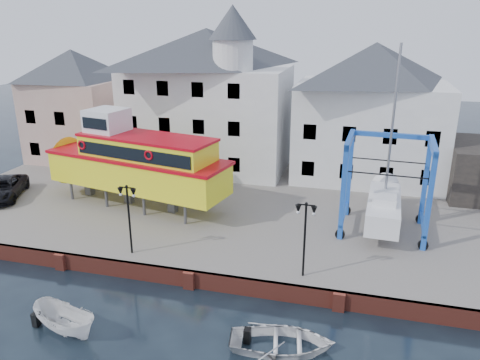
# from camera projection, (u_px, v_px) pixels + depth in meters

# --- Properties ---
(ground) EXTENTS (140.00, 140.00, 0.00)m
(ground) POSITION_uv_depth(u_px,v_px,m) (190.00, 288.00, 25.58)
(ground) COLOR black
(ground) RESTS_ON ground
(hardstanding) EXTENTS (44.00, 22.00, 1.00)m
(hardstanding) POSITION_uv_depth(u_px,v_px,m) (241.00, 206.00, 35.47)
(hardstanding) COLOR slate
(hardstanding) RESTS_ON ground
(quay_wall) EXTENTS (44.00, 0.47, 1.00)m
(quay_wall) POSITION_uv_depth(u_px,v_px,m) (190.00, 279.00, 25.51)
(quay_wall) COLOR maroon
(quay_wall) RESTS_ON ground
(building_pink) EXTENTS (8.00, 7.00, 10.30)m
(building_pink) POSITION_uv_depth(u_px,v_px,m) (76.00, 105.00, 44.37)
(building_pink) COLOR tan
(building_pink) RESTS_ON hardstanding
(building_white_main) EXTENTS (14.00, 8.30, 14.00)m
(building_white_main) POSITION_uv_depth(u_px,v_px,m) (209.00, 98.00, 41.16)
(building_white_main) COLOR silver
(building_white_main) RESTS_ON hardstanding
(building_white_right) EXTENTS (12.00, 8.00, 11.20)m
(building_white_right) POSITION_uv_depth(u_px,v_px,m) (371.00, 113.00, 38.60)
(building_white_right) COLOR silver
(building_white_right) RESTS_ON hardstanding
(lamp_post_left) EXTENTS (1.12, 0.32, 4.20)m
(lamp_post_left) POSITION_uv_depth(u_px,v_px,m) (128.00, 202.00, 26.28)
(lamp_post_left) COLOR black
(lamp_post_left) RESTS_ON hardstanding
(lamp_post_right) EXTENTS (1.12, 0.32, 4.20)m
(lamp_post_right) POSITION_uv_depth(u_px,v_px,m) (305.00, 221.00, 23.86)
(lamp_post_right) COLOR black
(lamp_post_right) RESTS_ON hardstanding
(tour_boat) EXTENTS (16.23, 6.89, 6.88)m
(tour_boat) POSITION_uv_depth(u_px,v_px,m) (127.00, 161.00, 33.67)
(tour_boat) COLOR #59595E
(tour_boat) RESTS_ON hardstanding
(travel_lift) EXTENTS (5.65, 7.80, 11.65)m
(travel_lift) POSITION_uv_depth(u_px,v_px,m) (384.00, 198.00, 30.17)
(travel_lift) COLOR #1440B8
(travel_lift) RESTS_ON hardstanding
(van) EXTENTS (4.41, 5.99, 1.51)m
(van) POSITION_uv_depth(u_px,v_px,m) (3.00, 188.00, 35.46)
(van) COLOR black
(van) RESTS_ON hardstanding
(motorboat_a) EXTENTS (4.10, 2.54, 1.48)m
(motorboat_a) POSITION_uv_depth(u_px,v_px,m) (67.00, 332.00, 22.00)
(motorboat_a) COLOR white
(motorboat_a) RESTS_ON ground
(motorboat_b) EXTENTS (5.17, 4.08, 0.97)m
(motorboat_b) POSITION_uv_depth(u_px,v_px,m) (282.00, 349.00, 20.85)
(motorboat_b) COLOR white
(motorboat_b) RESTS_ON ground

